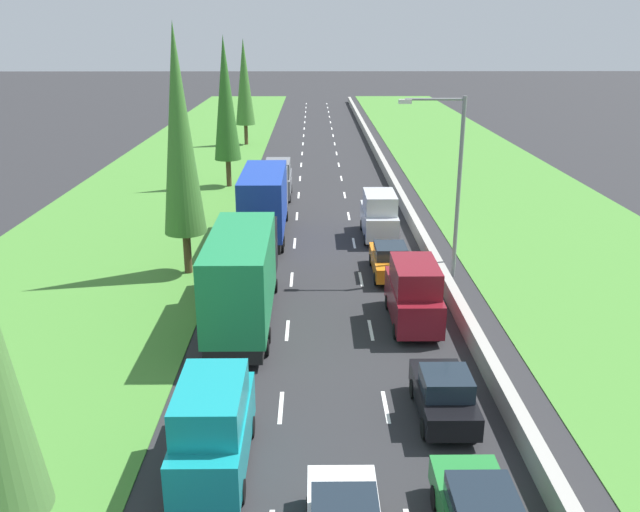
# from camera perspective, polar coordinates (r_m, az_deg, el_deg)

# --- Properties ---
(ground_plane) EXTENTS (300.00, 300.00, 0.00)m
(ground_plane) POSITION_cam_1_polar(r_m,az_deg,el_deg) (59.59, 0.03, 7.25)
(ground_plane) COLOR #28282B
(ground_plane) RESTS_ON ground
(grass_verge_left) EXTENTS (14.00, 140.00, 0.04)m
(grass_verge_left) POSITION_cam_1_polar(r_m,az_deg,el_deg) (60.77, -12.08, 7.09)
(grass_verge_left) COLOR #478433
(grass_verge_left) RESTS_ON ground
(grass_verge_right) EXTENTS (14.00, 140.00, 0.04)m
(grass_verge_right) POSITION_cam_1_polar(r_m,az_deg,el_deg) (61.44, 13.64, 7.10)
(grass_verge_right) COLOR #478433
(grass_verge_right) RESTS_ON ground
(median_barrier) EXTENTS (0.44, 120.00, 0.85)m
(median_barrier) POSITION_cam_1_polar(r_m,az_deg,el_deg) (59.84, 5.54, 7.63)
(median_barrier) COLOR #9E9B93
(median_barrier) RESTS_ON ground
(lane_markings) EXTENTS (3.64, 116.00, 0.01)m
(lane_markings) POSITION_cam_1_polar(r_m,az_deg,el_deg) (59.59, 0.03, 7.26)
(lane_markings) COLOR white
(lane_markings) RESTS_ON ground
(teal_van_left_lane) EXTENTS (1.96, 4.90, 2.82)m
(teal_van_left_lane) POSITION_cam_1_polar(r_m,az_deg,el_deg) (19.49, -9.11, -14.19)
(teal_van_left_lane) COLOR teal
(teal_van_left_lane) RESTS_ON ground
(green_box_truck_left_lane) EXTENTS (2.46, 9.40, 4.18)m
(green_box_truck_left_lane) POSITION_cam_1_polar(r_m,az_deg,el_deg) (28.15, -6.60, -1.59)
(green_box_truck_left_lane) COLOR black
(green_box_truck_left_lane) RESTS_ON ground
(blue_box_truck_left_lane) EXTENTS (2.46, 9.40, 4.18)m
(blue_box_truck_left_lane) POSITION_cam_1_polar(r_m,az_deg,el_deg) (40.11, -4.74, 4.67)
(blue_box_truck_left_lane) COLOR black
(blue_box_truck_left_lane) RESTS_ON ground
(black_hatchback_right_lane) EXTENTS (1.74, 3.90, 1.72)m
(black_hatchback_right_lane) POSITION_cam_1_polar(r_m,az_deg,el_deg) (22.17, 10.55, -11.59)
(black_hatchback_right_lane) COLOR black
(black_hatchback_right_lane) RESTS_ON ground
(grey_van_left_lane) EXTENTS (1.96, 4.90, 2.82)m
(grey_van_left_lane) POSITION_cam_1_polar(r_m,az_deg,el_deg) (49.85, -3.61, 6.57)
(grey_van_left_lane) COLOR slate
(grey_van_left_lane) RESTS_ON ground
(maroon_van_right_lane) EXTENTS (1.96, 4.90, 2.82)m
(maroon_van_right_lane) POSITION_cam_1_polar(r_m,az_deg,el_deg) (28.38, 8.01, -3.18)
(maroon_van_right_lane) COLOR maroon
(maroon_van_right_lane) RESTS_ON ground
(orange_sedan_right_lane) EXTENTS (1.82, 4.50, 1.64)m
(orange_sedan_right_lane) POSITION_cam_1_polar(r_m,az_deg,el_deg) (34.11, 5.99, -0.33)
(orange_sedan_right_lane) COLOR orange
(orange_sedan_right_lane) RESTS_ON ground
(silver_van_right_lane) EXTENTS (1.96, 4.90, 2.82)m
(silver_van_right_lane) POSITION_cam_1_polar(r_m,az_deg,el_deg) (40.07, 5.08, 3.49)
(silver_van_right_lane) COLOR silver
(silver_van_right_lane) RESTS_ON ground
(poplar_tree_second) EXTENTS (2.11, 2.11, 12.39)m
(poplar_tree_second) POSITION_cam_1_polar(r_m,az_deg,el_deg) (33.37, -11.95, 10.33)
(poplar_tree_second) COLOR #4C3823
(poplar_tree_second) RESTS_ON ground
(poplar_tree_third) EXTENTS (2.09, 2.09, 11.62)m
(poplar_tree_third) POSITION_cam_1_polar(r_m,az_deg,el_deg) (53.14, -8.10, 13.15)
(poplar_tree_third) COLOR #4C3823
(poplar_tree_third) RESTS_ON ground
(poplar_tree_fourth) EXTENTS (2.08, 2.08, 11.13)m
(poplar_tree_fourth) POSITION_cam_1_polar(r_m,az_deg,el_deg) (73.48, -6.50, 14.54)
(poplar_tree_fourth) COLOR #4C3823
(poplar_tree_fourth) RESTS_ON ground
(street_light_mast) EXTENTS (3.20, 0.28, 9.00)m
(street_light_mast) POSITION_cam_1_polar(r_m,az_deg,el_deg) (33.16, 11.27, 6.78)
(street_light_mast) COLOR gray
(street_light_mast) RESTS_ON ground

